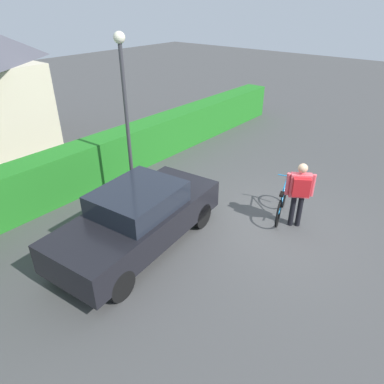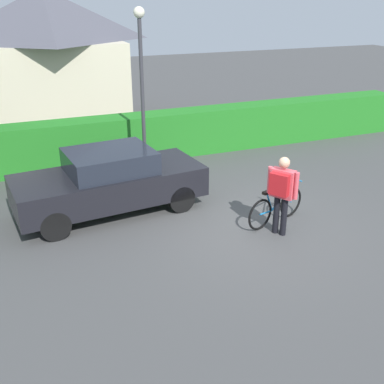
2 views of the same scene
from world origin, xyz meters
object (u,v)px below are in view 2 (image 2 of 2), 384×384
Objects in this scene: parked_car_near at (110,181)px; bicycle at (276,207)px; street_lamp at (142,74)px; person_rider at (282,189)px.

parked_car_near is 3.84m from bicycle.
parked_car_near is 1.00× the size of street_lamp.
bicycle is 0.37× the size of street_lamp.
bicycle is 4.83m from street_lamp.
parked_car_near reaches higher than bicycle.
street_lamp is at bearing 51.64° from parked_car_near.
person_rider is 0.39× the size of street_lamp.
parked_car_near is 2.66× the size of bicycle.
parked_car_near is 2.58× the size of person_rider.
person_rider reaches higher than bicycle.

